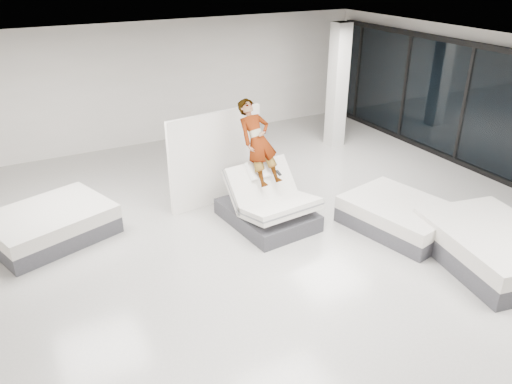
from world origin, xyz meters
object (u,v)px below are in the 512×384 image
Objects in this scene: remote at (279,173)px; flat_bed_right_far at (399,215)px; hero_bed at (268,206)px; flat_bed_left_far at (51,224)px; person at (259,160)px; column at (338,86)px; divider_panel at (216,158)px; flat_bed_right_near at (493,247)px.

flat_bed_right_far is (1.87, -1.35, -0.74)m from remote.
hero_bed reaches higher than flat_bed_left_far.
person is 4.66m from column.
person is 2.86m from flat_bed_right_far.
hero_bed is at bearing -78.25° from divider_panel.
remote is at bearing 144.33° from flat_bed_right_far.
hero_bed is 0.91m from person.
person is 1.12m from divider_panel.
flat_bed_right_far is 1.73m from flat_bed_right_near.
person is 4.35m from flat_bed_right_near.
person is 0.75× the size of flat_bed_right_far.
person is at bearing 95.48° from hero_bed.
remote is (0.25, -0.33, -0.20)m from person.
column is at bearing 69.23° from flat_bed_right_far.
person reaches higher than flat_bed_left_far.
person is 0.69× the size of flat_bed_left_far.
hero_bed is 0.80× the size of flat_bed_left_far.
person is 0.67× the size of flat_bed_right_near.
person is (-0.03, 0.34, 0.85)m from hero_bed.
hero_bed is 0.60× the size of column.
divider_panel is 5.36m from flat_bed_right_near.
column is at bearing 35.04° from remote.
hero_bed is at bearing 147.51° from flat_bed_right_far.
flat_bed_right_far is 4.85m from column.
remote is at bearing 129.19° from flat_bed_right_near.
flat_bed_right_near is (2.65, -2.97, -0.05)m from hero_bed.
flat_bed_right_far is at bearing -43.66° from person.
column reaches higher than divider_panel.
divider_panel reaches higher than flat_bed_right_far.
person is at bearing 129.04° from flat_bed_right_near.
flat_bed_left_far is at bearing 155.25° from flat_bed_right_far.
flat_bed_right_near is (3.13, -4.30, -0.66)m from divider_panel.
column is at bearing 12.41° from flat_bed_left_far.
person is 3.99m from flat_bed_left_far.
divider_panel reaches higher than flat_bed_right_near.
person is 0.79× the size of divider_panel.
person reaches higher than flat_bed_right_near.
remote reaches higher than flat_bed_right_far.
flat_bed_right_far is (2.57, -2.67, -0.70)m from divider_panel.
hero_bed is 1.54m from divider_panel.
hero_bed is 0.87× the size of flat_bed_right_far.
hero_bed reaches higher than flat_bed_right_near.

